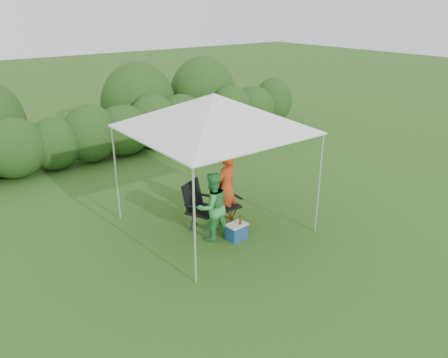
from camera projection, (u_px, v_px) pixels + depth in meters
ground at (229, 233)px, 9.04m from camera, size 70.00×70.00×0.00m
hedge at (110, 131)px, 13.20m from camera, size 15.24×1.53×1.80m
canopy at (214, 112)px, 8.49m from camera, size 3.10×3.10×2.83m
chair_right at (224, 200)px, 9.35m from camera, size 0.59×0.54×0.91m
chair_left at (199, 204)px, 8.98m from camera, size 0.80×0.78×1.06m
man at (226, 188)px, 9.25m from camera, size 0.66×0.52×1.58m
woman at (212, 207)px, 8.60m from camera, size 0.72×0.58×1.42m
cooler at (237, 231)px, 8.77m from camera, size 0.42×0.32×0.34m
bottle at (240, 219)px, 8.67m from camera, size 0.06×0.06×0.21m
lawn_toy at (252, 142)px, 14.46m from camera, size 0.63×0.53×0.32m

